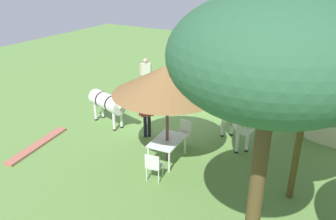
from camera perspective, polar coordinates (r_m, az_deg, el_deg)
The scene contains 14 objects.
ground_plane at distance 13.69m, azimuth 0.06°, elevation -2.22°, with size 36.00×36.00×0.00m, color #5B853E.
shade_umbrella at distance 10.07m, azimuth -0.15°, elevation 5.14°, with size 3.32×3.32×3.20m.
patio_dining_table at distance 10.92m, azimuth -0.14°, elevation -5.45°, with size 1.39×0.94×0.74m.
patio_chair_west_end at distance 10.02m, azimuth -2.44°, elevation -9.23°, with size 0.50×0.51×0.90m.
patio_chair_near_lawn at distance 11.91m, azimuth 2.76°, elevation -3.58°, with size 0.42×0.44×0.90m.
guest_beside_umbrella at distance 12.26m, azimuth -3.58°, elevation -0.17°, with size 0.48×0.47×1.71m.
standing_watcher at distance 16.90m, azimuth -3.78°, elevation 6.47°, with size 0.49×0.45×1.68m.
striped_lounge_chair at distance 15.79m, azimuth 3.25°, elevation 2.35°, with size 0.96×0.88×0.63m.
zebra_nearest_camera at distance 13.43m, azimuth -10.06°, elevation 1.27°, with size 1.06×2.31×1.48m.
zebra_by_umbrella at distance 15.68m, azimuth 11.39°, elevation 4.56°, with size 0.80×2.33×1.52m.
zebra_toward_hut at distance 11.92m, azimuth 11.45°, elevation -1.21°, with size 1.81×1.79×1.59m.
acacia_tree_far_lawn at distance 5.32m, azimuth 17.22°, elevation 8.31°, with size 3.22×3.22×5.63m.
acacia_tree_left_background at distance 8.67m, azimuth 22.95°, elevation 6.30°, with size 3.92×3.92×4.82m.
brick_patio_kerb at distance 12.87m, azimuth -21.05°, elevation -5.50°, with size 2.80×0.36×0.08m, color #A55D4C.
Camera 1 is at (10.66, 6.21, 5.92)m, focal length 36.28 mm.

